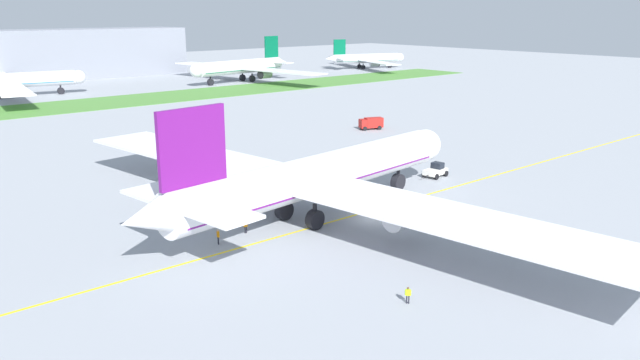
# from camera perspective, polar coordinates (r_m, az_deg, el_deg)

# --- Properties ---
(ground_plane) EXTENTS (600.00, 600.00, 0.00)m
(ground_plane) POSITION_cam_1_polar(r_m,az_deg,el_deg) (77.63, 4.71, -3.58)
(ground_plane) COLOR #9399A0
(ground_plane) RESTS_ON ground
(apron_taxi_line) EXTENTS (280.00, 0.36, 0.01)m
(apron_taxi_line) POSITION_cam_1_polar(r_m,az_deg,el_deg) (79.35, 3.40, -3.13)
(apron_taxi_line) COLOR yellow
(apron_taxi_line) RESTS_ON ground
(grass_median_strip) EXTENTS (320.00, 24.00, 0.10)m
(grass_median_strip) POSITION_cam_1_polar(r_m,az_deg,el_deg) (179.85, -23.35, 6.00)
(grass_median_strip) COLOR #4C8438
(grass_median_strip) RESTS_ON ground
(airliner_foreground) EXTENTS (52.35, 84.48, 15.77)m
(airliner_foreground) POSITION_cam_1_polar(r_m,az_deg,el_deg) (76.10, -0.51, 0.30)
(airliner_foreground) COLOR white
(airliner_foreground) RESTS_ON ground
(pushback_tug) EXTENTS (5.77, 2.96, 2.15)m
(pushback_tug) POSITION_cam_1_polar(r_m,az_deg,el_deg) (98.42, 10.44, 0.86)
(pushback_tug) COLOR white
(pushback_tug) RESTS_ON ground
(ground_crew_wingwalker_port) EXTENTS (0.40, 0.57, 1.71)m
(ground_crew_wingwalker_port) POSITION_cam_1_polar(r_m,az_deg,el_deg) (69.97, -9.23, -4.96)
(ground_crew_wingwalker_port) COLOR black
(ground_crew_wingwalker_port) RESTS_ON ground
(ground_crew_marshaller_front) EXTENTS (0.42, 0.47, 1.57)m
(ground_crew_marshaller_front) POSITION_cam_1_polar(r_m,az_deg,el_deg) (56.30, 7.98, -10.15)
(ground_crew_marshaller_front) COLOR black
(ground_crew_marshaller_front) RESTS_ON ground
(ground_crew_wingwalker_starboard) EXTENTS (0.54, 0.27, 1.55)m
(ground_crew_wingwalker_starboard) POSITION_cam_1_polar(r_m,az_deg,el_deg) (72.95, -6.76, -4.10)
(ground_crew_wingwalker_starboard) COLOR black
(ground_crew_wingwalker_starboard) RESTS_ON ground
(service_truck_baggage_loader) EXTENTS (5.41, 3.78, 2.51)m
(service_truck_baggage_loader) POSITION_cam_1_polar(r_m,az_deg,el_deg) (135.89, 4.65, 5.18)
(service_truck_baggage_loader) COLOR #B21E19
(service_truck_baggage_loader) RESTS_ON ground
(parked_airliner_far_left) EXTENTS (43.60, 69.86, 14.08)m
(parked_airliner_far_left) POSITION_cam_1_polar(r_m,az_deg,el_deg) (206.55, -26.50, 8.02)
(parked_airliner_far_left) COLOR white
(parked_airliner_far_left) RESTS_ON ground
(parked_airliner_far_centre) EXTENTS (44.92, 71.19, 15.56)m
(parked_airliner_far_centre) POSITION_cam_1_polar(r_m,az_deg,el_deg) (228.03, -7.06, 10.13)
(parked_airliner_far_centre) COLOR white
(parked_airliner_far_centre) RESTS_ON ground
(parked_airliner_far_right) EXTENTS (35.51, 56.99, 12.71)m
(parked_airliner_far_right) POSITION_cam_1_polar(r_m,az_deg,el_deg) (278.71, 4.12, 10.91)
(parked_airliner_far_right) COLOR white
(parked_airliner_far_right) RESTS_ON ground
(terminal_building) EXTENTS (102.63, 20.00, 18.00)m
(terminal_building) POSITION_cam_1_polar(r_m,az_deg,el_deg) (253.57, -23.52, 10.36)
(terminal_building) COLOR gray
(terminal_building) RESTS_ON ground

